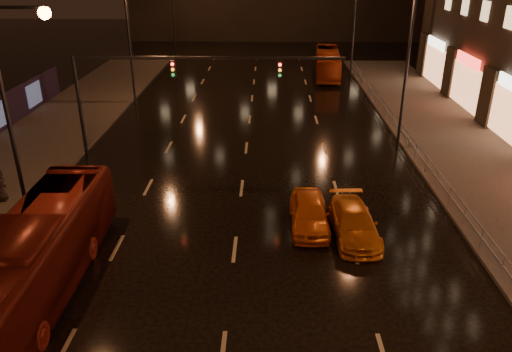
{
  "coord_description": "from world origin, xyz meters",
  "views": [
    {
      "loc": [
        1.32,
        -7.88,
        11.39
      ],
      "look_at": [
        0.85,
        11.99,
        2.5
      ],
      "focal_mm": 35.0,
      "sensor_mm": 36.0,
      "label": 1
    }
  ],
  "objects_px": {
    "bus_red": "(36,255)",
    "pedestrian_c": "(0,185)",
    "taxi_near": "(309,213)",
    "taxi_far": "(354,223)",
    "bus_curb": "(327,63)"
  },
  "relations": [
    {
      "from": "bus_red",
      "to": "taxi_far",
      "type": "xyz_separation_m",
      "value": [
        12.04,
        4.2,
        -0.89
      ]
    },
    {
      "from": "taxi_near",
      "to": "taxi_far",
      "type": "bearing_deg",
      "value": -22.3
    },
    {
      "from": "bus_red",
      "to": "pedestrian_c",
      "type": "relative_size",
      "value": 6.53
    },
    {
      "from": "bus_red",
      "to": "taxi_near",
      "type": "distance_m",
      "value": 11.34
    },
    {
      "from": "bus_curb",
      "to": "taxi_near",
      "type": "height_order",
      "value": "bus_curb"
    },
    {
      "from": "pedestrian_c",
      "to": "bus_red",
      "type": "bearing_deg",
      "value": -157.36
    },
    {
      "from": "bus_red",
      "to": "bus_curb",
      "type": "relative_size",
      "value": 1.15
    },
    {
      "from": "taxi_near",
      "to": "pedestrian_c",
      "type": "bearing_deg",
      "value": 172.79
    },
    {
      "from": "taxi_near",
      "to": "taxi_far",
      "type": "relative_size",
      "value": 0.93
    },
    {
      "from": "taxi_near",
      "to": "taxi_far",
      "type": "distance_m",
      "value": 2.05
    },
    {
      "from": "bus_red",
      "to": "pedestrian_c",
      "type": "height_order",
      "value": "bus_red"
    },
    {
      "from": "bus_red",
      "to": "taxi_near",
      "type": "xyz_separation_m",
      "value": [
        10.15,
        4.99,
        -0.83
      ]
    },
    {
      "from": "pedestrian_c",
      "to": "taxi_far",
      "type": "bearing_deg",
      "value": -111.84
    },
    {
      "from": "taxi_near",
      "to": "taxi_far",
      "type": "xyz_separation_m",
      "value": [
        1.89,
        -0.79,
        -0.06
      ]
    },
    {
      "from": "bus_curb",
      "to": "pedestrian_c",
      "type": "relative_size",
      "value": 5.68
    }
  ]
}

